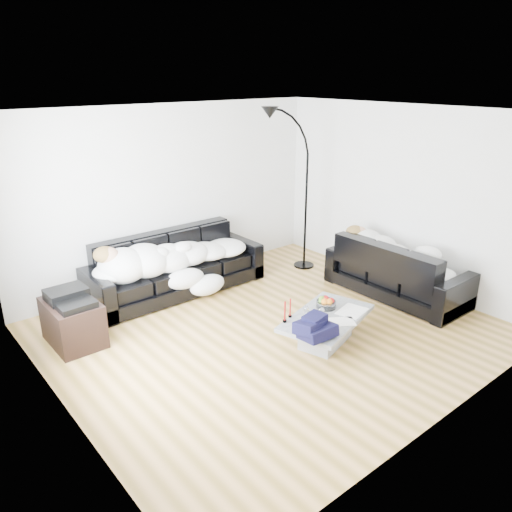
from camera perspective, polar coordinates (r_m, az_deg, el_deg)
ground at (r=6.23m, az=1.77°, el=-8.54°), size 5.00×5.00×0.00m
wall_back at (r=7.49m, az=-9.58°, el=6.90°), size 5.00×0.02×2.60m
wall_left at (r=4.57m, az=-22.45°, el=-3.24°), size 0.02×4.50×2.60m
wall_right at (r=7.54m, az=16.45°, el=6.44°), size 0.02×4.50×2.60m
ceiling at (r=5.47m, az=2.08°, el=16.07°), size 5.00×5.00×0.00m
sofa_back at (r=7.22m, az=-9.13°, el=-0.93°), size 2.56×0.88×0.84m
sofa_right at (r=7.30m, az=15.86°, el=-1.38°), size 0.85×1.98×0.80m
sleeper_back at (r=7.10m, az=-9.02°, el=0.60°), size 2.16×0.75×0.43m
sleeper_right at (r=7.22m, az=16.03°, el=0.29°), size 0.72×1.70×0.42m
teal_cushion at (r=7.48m, az=12.02°, el=2.10°), size 0.42×0.38×0.20m
coffee_table at (r=5.95m, az=8.00°, el=-8.29°), size 1.34×1.01×0.35m
fruit_bowl at (r=6.03m, az=8.02°, el=-5.26°), size 0.25×0.25×0.14m
wine_glass_a at (r=5.74m, az=5.71°, el=-6.44°), size 0.07×0.07×0.16m
wine_glass_b at (r=5.62m, az=5.88°, el=-7.03°), size 0.09×0.09×0.17m
wine_glass_c at (r=5.74m, az=7.49°, el=-6.57°), size 0.08×0.08×0.16m
candle_left at (r=5.63m, az=3.32°, el=-6.41°), size 0.05×0.05×0.25m
candle_right at (r=5.75m, az=3.93°, el=-5.97°), size 0.05×0.05×0.23m
newspaper_a at (r=6.02m, az=10.90°, el=-6.19°), size 0.42×0.36×0.01m
newspaper_b at (r=5.76m, az=9.68°, el=-7.39°), size 0.38×0.35×0.01m
navy_jacket at (r=5.36m, az=6.53°, el=-7.38°), size 0.46×0.42×0.19m
shoes at (r=7.48m, az=12.68°, el=-3.48°), size 0.47×0.39×0.09m
av_cabinet at (r=6.23m, az=-20.18°, el=-7.13°), size 0.53×0.77×0.53m
stereo at (r=6.10m, az=-20.55°, el=-4.39°), size 0.45×0.35×0.13m
floor_lamp at (r=7.90m, az=5.75°, el=6.46°), size 0.87×0.50×2.25m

